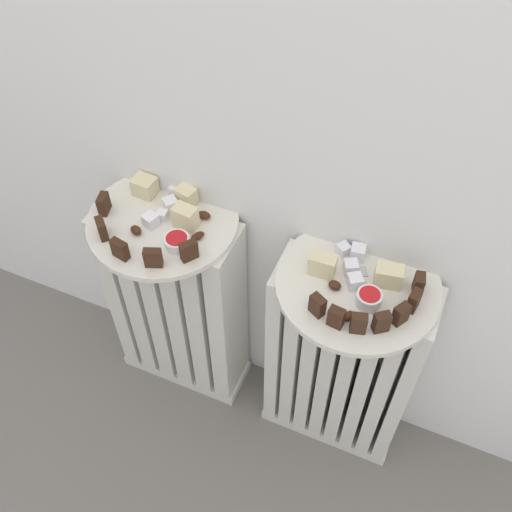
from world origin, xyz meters
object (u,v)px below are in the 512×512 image
(radiator_right, at_px, (340,365))
(plate_left, at_px, (163,221))
(radiator_left, at_px, (178,306))
(fork, at_px, (366,286))
(jam_bowl_left, at_px, (177,241))
(jam_bowl_right, at_px, (369,298))
(plate_right, at_px, (358,284))

(radiator_right, bearing_deg, plate_left, -180.00)
(radiator_left, height_order, fork, fork)
(jam_bowl_left, bearing_deg, jam_bowl_right, 1.91)
(radiator_right, height_order, jam_bowl_left, jam_bowl_left)
(radiator_left, relative_size, plate_left, 1.88)
(plate_right, xyz_separation_m, jam_bowl_left, (-0.33, -0.05, 0.02))
(jam_bowl_right, xyz_separation_m, fork, (-0.01, 0.03, -0.01))
(jam_bowl_right, bearing_deg, fork, 112.64)
(radiator_left, xyz_separation_m, radiator_right, (0.39, 0.00, 0.00))
(radiator_left, distance_m, radiator_right, 0.39)
(plate_right, bearing_deg, plate_left, 180.00)
(jam_bowl_left, bearing_deg, fork, 7.38)
(plate_left, height_order, plate_right, same)
(jam_bowl_left, distance_m, jam_bowl_right, 0.36)
(plate_right, bearing_deg, radiator_right, 45.00)
(radiator_left, relative_size, fork, 5.72)
(fork, bearing_deg, radiator_left, 179.42)
(jam_bowl_right, relative_size, fork, 0.46)
(plate_left, bearing_deg, jam_bowl_right, -5.04)
(radiator_left, distance_m, jam_bowl_right, 0.52)
(plate_left, height_order, jam_bowl_left, jam_bowl_left)
(radiator_left, bearing_deg, jam_bowl_left, -39.94)
(jam_bowl_left, bearing_deg, radiator_left, 140.06)
(fork, bearing_deg, plate_left, 179.42)
(radiator_left, xyz_separation_m, fork, (0.41, -0.00, 0.29))
(plate_right, height_order, jam_bowl_left, jam_bowl_left)
(radiator_left, height_order, plate_right, plate_right)
(radiator_left, bearing_deg, radiator_right, 0.00)
(plate_left, distance_m, jam_bowl_right, 0.42)
(plate_right, relative_size, jam_bowl_left, 6.12)
(plate_right, distance_m, jam_bowl_right, 0.05)
(plate_right, bearing_deg, jam_bowl_left, -171.61)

